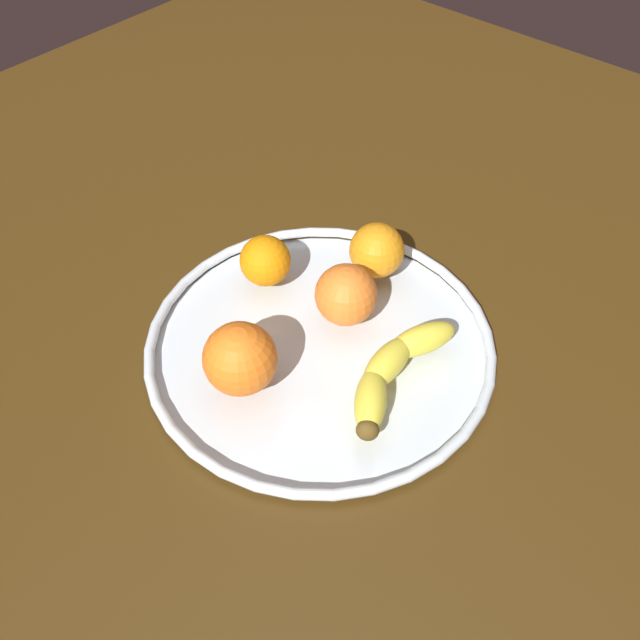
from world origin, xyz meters
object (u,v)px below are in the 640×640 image
Objects in this scene: orange_back_left at (343,293)px; orange_back_right at (240,359)px; fruit_bowl at (320,343)px; banana at (393,369)px; orange_front_right at (377,250)px; orange_front_left at (265,261)px.

orange_back_left is 14.46cm from orange_back_right.
fruit_bowl is 2.08× the size of banana.
orange_back_left reaches higher than orange_front_right.
orange_front_left is at bearing -104.71° from fruit_bowl.
fruit_bowl is 6.25cm from orange_back_left.
orange_back_right reaches higher than orange_front_left.
orange_front_right is at bearing -170.61° from fruit_bowl.
orange_front_right reaches higher than fruit_bowl.
fruit_bowl is at bearing 75.29° from orange_front_left.
orange_back_right reaches higher than orange_front_right.
orange_front_right is (-8.30, -1.64, -0.21)cm from orange_back_left.
orange_back_left is 10.71cm from orange_front_left.
banana is at bearing 132.59° from orange_back_right.
orange_back_right reaches higher than banana.
orange_back_left is 1.16× the size of orange_front_left.
fruit_bowl is at bearing 168.16° from orange_back_right.
orange_back_left is at bearing 11.20° from orange_front_right.
orange_back_right is at bearing 34.88° from orange_front_left.
orange_back_left is at bearing 173.52° from orange_back_right.
fruit_bowl is at bearing 5.93° from orange_back_left.
orange_back_right is at bearing 0.03° from orange_front_right.
orange_back_left is 8.46cm from orange_front_right.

